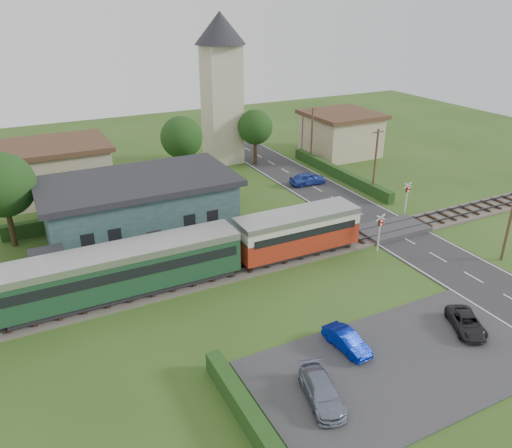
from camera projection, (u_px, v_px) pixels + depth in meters
name	position (u px, v px, depth m)	size (l,w,h in m)	color
ground	(308.00, 266.00, 38.49)	(120.00, 120.00, 0.00)	#2D4C19
railway_track	(295.00, 254.00, 40.07)	(76.00, 3.20, 0.49)	#4C443D
road	(407.00, 240.00, 42.59)	(6.00, 70.00, 0.05)	#28282B
car_park	(399.00, 365.00, 28.11)	(17.00, 9.00, 0.08)	#333335
crossing_deck	(392.00, 229.00, 44.13)	(6.20, 3.40, 0.45)	#333335
platform	(162.00, 263.00, 38.52)	(30.00, 3.00, 0.45)	gray
equipment_hut	(49.00, 269.00, 34.61)	(2.30, 2.30, 2.55)	#C3B79A
station_building	(140.00, 208.00, 42.21)	(16.00, 9.00, 5.30)	#254646
train	(76.00, 280.00, 32.39)	(43.20, 2.90, 3.40)	#232328
church_tower	(221.00, 78.00, 59.07)	(6.00, 6.00, 17.60)	#C3B79A
house_west	(57.00, 169.00, 51.50)	(10.80, 8.80, 5.50)	tan
house_east	(341.00, 133.00, 65.05)	(8.80, 8.80, 5.50)	tan
hedge_carpark	(248.00, 415.00, 23.98)	(0.80, 9.00, 1.20)	#193814
hedge_roadside	(339.00, 173.00, 57.08)	(0.80, 18.00, 1.20)	#193814
hedge_station	(129.00, 211.00, 46.72)	(22.00, 0.80, 1.30)	#193814
tree_a	(2.00, 185.00, 39.44)	(5.20, 5.20, 8.00)	#332316
tree_b	(182.00, 138.00, 54.29)	(4.60, 4.60, 7.34)	#332316
tree_c	(255.00, 127.00, 60.17)	(4.20, 4.20, 6.78)	#332316
utility_pole_b	(511.00, 218.00, 37.94)	(1.40, 0.22, 7.00)	#473321
utility_pole_c	(375.00, 162.00, 50.95)	(1.40, 0.22, 7.00)	#473321
utility_pole_d	(312.00, 135.00, 60.70)	(1.40, 0.22, 7.00)	#473321
crossing_signal_near	(380.00, 227.00, 39.90)	(0.84, 0.28, 3.28)	silver
crossing_signal_far	(407.00, 194.00, 46.76)	(0.84, 0.28, 3.28)	silver
streetlamp_east	(303.00, 130.00, 65.74)	(0.30, 0.30, 5.15)	#3F3F47
car_on_road	(308.00, 179.00, 54.94)	(1.63, 4.05, 1.38)	#263EA8
car_park_blue	(347.00, 341.00, 29.13)	(1.16, 3.33, 1.10)	#001894
car_park_silver	(322.00, 392.00, 25.33)	(1.59, 3.92, 1.14)	gray
car_park_dark	(467.00, 323.00, 30.83)	(1.65, 3.58, 0.99)	black
pedestrian_near	(247.00, 232.00, 41.15)	(0.60, 0.39, 1.64)	gray
pedestrian_far	(57.00, 278.00, 34.42)	(0.78, 0.61, 1.60)	gray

